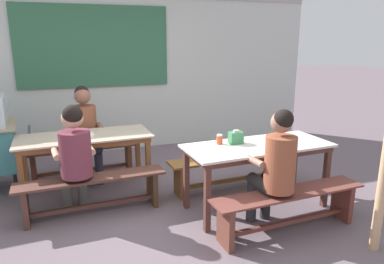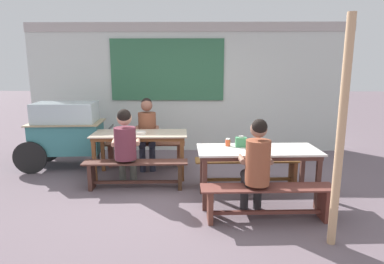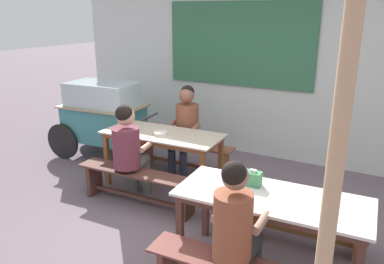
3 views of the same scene
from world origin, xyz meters
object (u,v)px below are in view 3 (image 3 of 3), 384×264
Objects in this scene: bench_far_back at (184,152)px; food_cart at (103,114)px; tissue_box at (253,179)px; condiment_jar at (236,174)px; person_near_front at (236,226)px; wooden_support_post at (327,236)px; dining_table_near at (271,204)px; dining_table_far at (163,139)px; person_left_back_turned at (129,146)px; person_center_facing at (186,125)px; soup_bowl at (160,133)px; bench_far_front at (138,183)px; bench_near_back at (284,212)px.

food_cart reaches higher than bench_far_back.
tissue_box is 0.19m from condiment_jar.
person_near_front is 0.78m from condiment_jar.
wooden_support_post reaches higher than person_near_front.
bench_far_back is 9.78× the size of tissue_box.
dining_table_near is 3.70m from food_cart.
dining_table_far is 3.37m from wooden_support_post.
food_cart is 1.73m from person_left_back_turned.
person_center_facing is 7.58× the size of soup_bowl.
food_cart is 0.71× the size of wooden_support_post.
person_near_front is at bearing -51.88° from person_center_facing.
person_near_front is 7.49× the size of soup_bowl.
tissue_box is (-0.22, 0.12, 0.15)m from dining_table_near.
dining_table_near is at bearing -22.15° from condiment_jar.
bench_far_front is 1.94m from food_cart.
bench_far_back is 2.17m from condiment_jar.
food_cart is 15.63× the size of condiment_jar.
dining_table_near is at bearing 78.44° from person_near_front.
wooden_support_post is at bearing -41.77° from dining_table_far.
soup_bowl is (-1.41, 0.81, -0.03)m from condiment_jar.
person_left_back_turned is 0.97× the size of person_center_facing.
wooden_support_post is at bearing -39.08° from person_near_front.
bench_near_back is 15.54× the size of condiment_jar.
soup_bowl is 0.07× the size of wooden_support_post.
soup_bowl is (0.03, -0.09, 0.10)m from dining_table_far.
condiment_jar is (1.47, -1.51, 0.54)m from bench_far_back.
dining_table_far is 0.96× the size of bench_near_back.
tissue_box is at bearing -24.85° from food_cart.
person_left_back_turned is (1.37, -1.06, 0.01)m from food_cart.
dining_table_far is 1.70m from condiment_jar.
food_cart is at bearing 154.53° from condiment_jar.
food_cart is at bearing 161.44° from dining_table_far.
dining_table_far is 0.73m from bench_far_back.
bench_far_back is 0.47m from person_center_facing.
bench_far_back is 2.13m from bench_near_back.
condiment_jar is at bearing 112.46° from person_near_front.
tissue_box is (1.58, -1.49, 0.09)m from person_center_facing.
condiment_jar is (-0.18, 0.05, -0.02)m from tissue_box.
bench_near_back is at bearing -29.98° from bench_far_back.
soup_bowl is at bearing 151.89° from dining_table_near.
food_cart is at bearing 142.12° from person_left_back_turned.
soup_bowl is (-0.01, -0.64, 0.05)m from person_center_facing.
bench_far_front is 2.03m from person_near_front.
dining_table_near is 0.73m from bench_near_back.
person_near_front reaches higher than dining_table_near.
bench_far_front is 1.80m from bench_near_back.
condiment_jar is at bearing -31.91° from dining_table_far.
person_left_back_turned is at bearing -103.18° from dining_table_far.
person_near_front is at bearing -80.45° from tissue_box.
person_center_facing is 2.75m from person_near_front.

